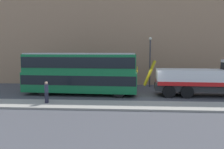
# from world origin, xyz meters

# --- Properties ---
(ground_plane) EXTENTS (120.00, 120.00, 0.00)m
(ground_plane) POSITION_xyz_m (0.00, 0.00, 0.00)
(ground_plane) COLOR #424247
(near_kerb) EXTENTS (60.00, 2.80, 0.15)m
(near_kerb) POSITION_xyz_m (0.00, -4.20, 0.07)
(near_kerb) COLOR gray
(near_kerb) RESTS_ON ground_plane
(building_facade) EXTENTS (60.00, 1.50, 16.00)m
(building_facade) POSITION_xyz_m (0.00, 7.79, 8.07)
(building_facade) COLOR #9E7A5B
(building_facade) RESTS_ON ground_plane
(recovery_tow_truck) EXTENTS (10.20, 3.08, 3.67)m
(recovery_tow_truck) POSITION_xyz_m (5.85, 0.26, 1.76)
(recovery_tow_truck) COLOR #2D2D2D
(recovery_tow_truck) RESTS_ON ground_plane
(double_decker_bus) EXTENTS (11.14, 3.09, 4.06)m
(double_decker_bus) POSITION_xyz_m (-6.36, 0.28, 2.23)
(double_decker_bus) COLOR #146B38
(double_decker_bus) RESTS_ON ground_plane
(pedestrian_onlooker) EXTENTS (0.42, 0.48, 1.71)m
(pedestrian_onlooker) POSITION_xyz_m (-8.19, -4.02, 0.99)
(pedestrian_onlooker) COLOR #232333
(pedestrian_onlooker) RESTS_ON near_kerb
(street_lamp) EXTENTS (0.36, 0.36, 5.83)m
(street_lamp) POSITION_xyz_m (0.86, 5.60, 3.47)
(street_lamp) COLOR #38383D
(street_lamp) RESTS_ON ground_plane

